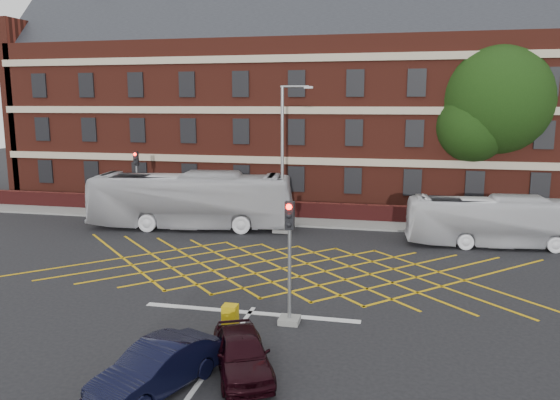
% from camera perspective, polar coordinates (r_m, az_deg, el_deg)
% --- Properties ---
extents(ground, '(120.00, 120.00, 0.00)m').
position_cam_1_polar(ground, '(23.41, -0.84, -8.59)').
color(ground, black).
rests_on(ground, ground).
extents(victorian_building, '(51.00, 12.17, 20.40)m').
position_cam_1_polar(victorian_building, '(43.84, 6.18, 10.50)').
color(victorian_building, '#551F15').
rests_on(victorian_building, ground).
extents(boundary_wall, '(56.00, 0.50, 1.10)m').
position_cam_1_polar(boundary_wall, '(35.63, 3.96, -1.16)').
color(boundary_wall, '#4C1514').
rests_on(boundary_wall, ground).
extents(far_pavement, '(60.00, 3.00, 0.12)m').
position_cam_1_polar(far_pavement, '(34.77, 3.70, -2.27)').
color(far_pavement, slate).
rests_on(far_pavement, ground).
extents(box_junction_hatching, '(8.22, 8.22, 0.02)m').
position_cam_1_polar(box_junction_hatching, '(25.26, 0.21, -7.15)').
color(box_junction_hatching, '#CC990C').
rests_on(box_junction_hatching, ground).
extents(stop_line, '(8.00, 0.30, 0.02)m').
position_cam_1_polar(stop_line, '(20.22, -3.16, -11.66)').
color(stop_line, silver).
rests_on(stop_line, ground).
extents(bus_left, '(12.52, 4.36, 3.42)m').
position_cam_1_polar(bus_left, '(33.33, -9.23, -0.03)').
color(bus_left, '#BAB9BE').
rests_on(bus_left, ground).
extents(bus_right, '(9.77, 3.02, 2.68)m').
position_cam_1_polar(bus_right, '(31.01, 21.96, -2.10)').
color(bus_right, silver).
rests_on(bus_right, ground).
extents(car_navy, '(2.68, 4.16, 1.29)m').
position_cam_1_polar(car_navy, '(15.33, -12.71, -16.74)').
color(car_navy, black).
rests_on(car_navy, ground).
extents(car_maroon, '(2.81, 3.88, 1.23)m').
position_cam_1_polar(car_maroon, '(15.91, -4.00, -15.59)').
color(car_maroon, black).
rests_on(car_maroon, ground).
extents(deciduous_tree, '(7.67, 7.47, 11.42)m').
position_cam_1_polar(deciduous_tree, '(39.43, 21.52, 8.92)').
color(deciduous_tree, black).
rests_on(deciduous_tree, ground).
extents(traffic_light_near, '(0.70, 0.70, 4.27)m').
position_cam_1_polar(traffic_light_near, '(18.73, 1.00, -7.74)').
color(traffic_light_near, slate).
rests_on(traffic_light_near, ground).
extents(traffic_light_far, '(0.70, 0.70, 4.27)m').
position_cam_1_polar(traffic_light_far, '(38.20, -14.68, 1.15)').
color(traffic_light_far, slate).
rests_on(traffic_light_far, ground).
extents(street_lamp, '(2.25, 1.00, 8.47)m').
position_cam_1_polar(street_lamp, '(31.71, 0.36, 1.73)').
color(street_lamp, slate).
rests_on(street_lamp, ground).
extents(direction_signs, '(1.10, 0.16, 2.20)m').
position_cam_1_polar(direction_signs, '(38.17, -16.64, 0.46)').
color(direction_signs, gray).
rests_on(direction_signs, ground).
extents(utility_cabinet, '(0.49, 0.43, 0.93)m').
position_cam_1_polar(utility_cabinet, '(18.57, -5.23, -12.22)').
color(utility_cabinet, '#C4A00B').
rests_on(utility_cabinet, ground).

